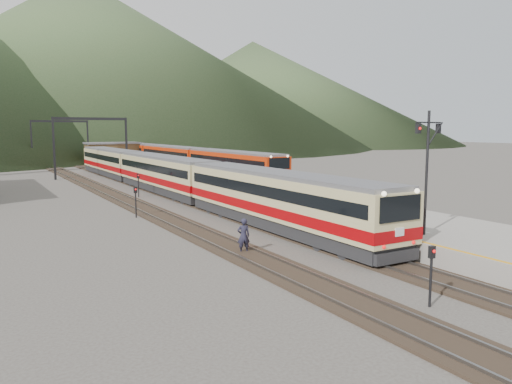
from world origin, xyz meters
TOP-DOWN VIEW (x-y plane):
  - ground at (0.00, 0.00)m, footprint 400.00×400.00m
  - track_main at (0.00, 40.00)m, footprint 2.60×200.00m
  - track_far at (-5.00, 40.00)m, footprint 2.60×200.00m
  - track_second at (11.50, 40.00)m, footprint 2.60×200.00m
  - platform at (5.60, 38.00)m, footprint 8.00×100.00m
  - gantry_near at (-2.85, 55.00)m, footprint 9.55×0.25m
  - gantry_far at (-2.85, 80.00)m, footprint 9.55×0.25m
  - station_shed at (5.60, 78.00)m, footprint 9.40×4.40m
  - hill_b at (30.00, 230.00)m, footprint 220.00×220.00m
  - hill_c at (110.00, 210.00)m, footprint 160.00×160.00m
  - main_train at (0.00, 35.03)m, footprint 3.10×63.45m
  - second_train at (11.50, 63.36)m, footprint 3.11×63.75m
  - signal_mast at (3.24, 4.68)m, footprint 2.19×0.48m
  - short_signal_a at (-2.79, -0.96)m, footprint 0.23×0.17m
  - short_signal_b at (-3.21, 33.30)m, footprint 0.22×0.17m
  - short_signal_c at (-6.65, 22.63)m, footprint 0.24×0.19m
  - worker at (-4.89, 9.39)m, footprint 0.76×0.59m

SIDE VIEW (x-z plane):
  - ground at x=0.00m, z-range 0.00..0.00m
  - track_main at x=0.00m, z-range -0.05..0.18m
  - track_far at x=-5.00m, z-range -0.05..0.18m
  - track_second at x=11.50m, z-range -0.05..0.18m
  - platform at x=5.60m, z-range 0.00..1.00m
  - worker at x=-4.89m, z-range 0.00..1.86m
  - short_signal_a at x=-2.79m, z-range 0.33..2.60m
  - short_signal_b at x=-3.21m, z-range 0.33..2.60m
  - short_signal_c at x=-6.65m, z-range 0.33..2.60m
  - main_train at x=0.00m, z-range 0.23..4.01m
  - second_train at x=11.50m, z-range 0.23..4.03m
  - station_shed at x=5.60m, z-range 1.02..4.12m
  - signal_mast at x=3.24m, z-range 1.72..8.11m
  - gantry_near at x=-2.85m, z-range 1.59..9.59m
  - gantry_far at x=-2.85m, z-range 1.59..9.59m
  - hill_c at x=110.00m, z-range 0.00..50.00m
  - hill_b at x=30.00m, z-range 0.00..75.00m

